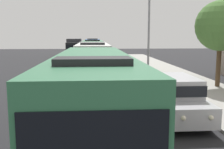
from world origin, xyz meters
name	(u,v)px	position (x,y,z in m)	size (l,w,h in m)	color
bus_lead	(93,92)	(-1.30, 13.60, 1.69)	(2.58, 11.28, 3.21)	#33724C
bus_second_in_line	(93,59)	(-1.30, 27.00, 1.69)	(2.58, 11.42, 3.21)	silver
bus_middle	(93,51)	(-1.30, 39.94, 1.69)	(2.58, 11.64, 3.21)	#33724C
bus_fourth_in_line	(93,47)	(-1.30, 53.29, 1.69)	(2.58, 10.46, 3.21)	#284C8C
white_suv	(176,96)	(2.40, 15.56, 1.03)	(1.86, 4.97, 1.90)	#B7B7BC
box_truck_oncoming	(74,47)	(-4.60, 52.45, 1.71)	(2.35, 7.61, 3.15)	black
streetlamp_mid	(149,18)	(4.10, 29.70, 5.40)	(6.44, 0.28, 8.55)	gray
roadside_tree	(221,26)	(7.50, 22.13, 4.36)	(3.47, 3.47, 5.97)	#4C3823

